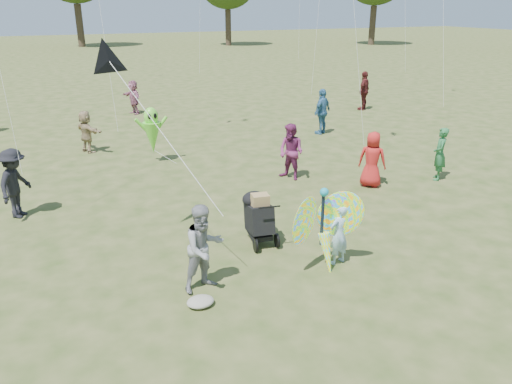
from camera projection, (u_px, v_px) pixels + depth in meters
ground at (299, 271)px, 9.31m from camera, size 160.00×160.00×0.00m
child_girl at (339, 234)px, 9.41m from camera, size 0.49×0.38×1.22m
adult_man at (204, 248)px, 8.50m from camera, size 0.88×0.75×1.57m
grey_bag at (200, 302)px, 8.24m from camera, size 0.46×0.38×0.15m
crowd_a at (372, 159)px, 13.39m from camera, size 0.86×0.86×1.51m
crowd_b at (15, 183)px, 11.43m from camera, size 1.05×1.22×1.64m
crowd_c at (322, 111)px, 18.82m from camera, size 1.08×0.84×1.71m
crowd_d at (86, 131)px, 16.53m from camera, size 0.92×1.35×1.40m
crowd_e at (291, 152)px, 13.93m from camera, size 0.88×0.96×1.59m
crowd_f at (440, 154)px, 13.92m from camera, size 0.62×0.65×1.49m
crowd_h at (364, 91)px, 23.10m from camera, size 1.10×0.95×1.77m
crowd_j at (133, 97)px, 22.29m from camera, size 0.78×1.46×1.50m
jogging_stroller at (258, 215)px, 10.27m from camera, size 0.59×1.09×1.09m
butterfly_kite at (324, 229)px, 9.13m from camera, size 1.74×0.75×1.81m
delta_kite_rig at (110, 62)px, 8.98m from camera, size 1.80×2.44×2.87m
alien_kite at (152, 132)px, 15.35m from camera, size 1.12×0.69×1.74m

